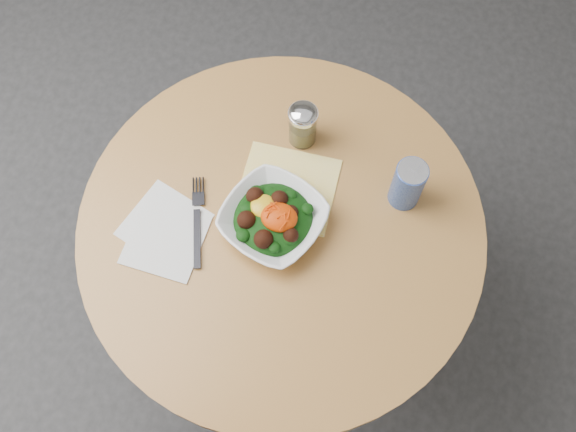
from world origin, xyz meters
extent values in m
plane|color=#2A2A2C|center=(0.00, 0.00, 0.00)|extent=(6.00, 6.00, 0.00)
cylinder|color=black|center=(0.00, 0.00, 0.01)|extent=(0.52, 0.52, 0.03)
cylinder|color=black|center=(0.00, 0.00, 0.35)|extent=(0.10, 0.10, 0.71)
cylinder|color=#C78C48|center=(0.00, 0.00, 0.73)|extent=(0.90, 0.90, 0.04)
cube|color=yellow|center=(-0.01, 0.09, 0.75)|extent=(0.22, 0.20, 0.00)
cube|color=silver|center=(-0.25, -0.06, 0.75)|extent=(0.21, 0.21, 0.00)
cube|color=silver|center=(-0.24, -0.09, 0.75)|extent=(0.17, 0.17, 0.00)
imported|color=white|center=(-0.02, 0.00, 0.78)|extent=(0.28, 0.28, 0.05)
ellipsoid|color=black|center=(-0.02, 0.00, 0.77)|extent=(0.17, 0.17, 0.06)
ellipsoid|color=gold|center=(-0.04, 0.01, 0.80)|extent=(0.06, 0.06, 0.02)
ellipsoid|color=red|center=(0.00, -0.01, 0.81)|extent=(0.08, 0.07, 0.04)
cube|color=black|center=(-0.17, -0.07, 0.76)|extent=(0.05, 0.14, 0.00)
cube|color=black|center=(-0.20, 0.03, 0.76)|extent=(0.05, 0.08, 0.00)
cylinder|color=silver|center=(0.00, 0.22, 0.80)|extent=(0.06, 0.06, 0.10)
cylinder|color=#A58B4D|center=(0.00, 0.22, 0.78)|extent=(0.05, 0.05, 0.05)
cylinder|color=silver|center=(0.00, 0.22, 0.85)|extent=(0.07, 0.07, 0.01)
ellipsoid|color=silver|center=(0.00, 0.22, 0.86)|extent=(0.06, 0.06, 0.03)
cylinder|color=navy|center=(0.25, 0.12, 0.81)|extent=(0.07, 0.07, 0.13)
cylinder|color=silver|center=(0.25, 0.12, 0.88)|extent=(0.07, 0.07, 0.00)
cube|color=silver|center=(0.25, 0.13, 0.88)|extent=(0.02, 0.02, 0.00)
camera|label=1|loc=(0.13, -0.52, 2.05)|focal=40.00mm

